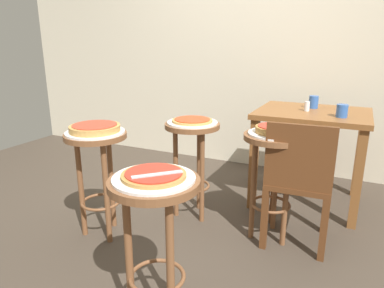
{
  "coord_description": "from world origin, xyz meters",
  "views": [
    {
      "loc": [
        0.97,
        -1.97,
        1.3
      ],
      "look_at": [
        0.03,
        0.01,
        0.66
      ],
      "focal_mm": 32.57,
      "sensor_mm": 36.0,
      "label": 1
    }
  ],
  "objects_px": {
    "pizza_leftside": "(276,129)",
    "stool_leftside": "(273,162)",
    "serving_plate_rear": "(192,123)",
    "pizza_server_knife": "(157,174)",
    "stool_foreground": "(155,219)",
    "serving_plate_leftside": "(275,134)",
    "pizza_foreground": "(154,175)",
    "cup_far_edge": "(314,102)",
    "wooden_chair": "(299,180)",
    "pizza_rear": "(192,120)",
    "cup_near_edge": "(342,111)",
    "serving_plate_foreground": "(154,178)",
    "serving_plate_middle": "(95,132)",
    "condiment_shaker": "(307,106)",
    "stool_rear": "(192,148)",
    "pizza_middle": "(95,128)",
    "stool_middle": "(97,160)"
  },
  "relations": [
    {
      "from": "stool_leftside",
      "to": "serving_plate_rear",
      "type": "xyz_separation_m",
      "value": [
        -0.62,
        0.06,
        0.19
      ]
    },
    {
      "from": "serving_plate_middle",
      "to": "stool_rear",
      "type": "xyz_separation_m",
      "value": [
        0.45,
        0.53,
        -0.19
      ]
    },
    {
      "from": "stool_foreground",
      "to": "pizza_middle",
      "type": "bearing_deg",
      "value": 145.78
    },
    {
      "from": "serving_plate_rear",
      "to": "wooden_chair",
      "type": "height_order",
      "value": "wooden_chair"
    },
    {
      "from": "pizza_middle",
      "to": "pizza_server_knife",
      "type": "relative_size",
      "value": 1.48
    },
    {
      "from": "pizza_leftside",
      "to": "cup_near_edge",
      "type": "relative_size",
      "value": 2.74
    },
    {
      "from": "stool_foreground",
      "to": "pizza_foreground",
      "type": "distance_m",
      "value": 0.21
    },
    {
      "from": "condiment_shaker",
      "to": "wooden_chair",
      "type": "xyz_separation_m",
      "value": [
        0.08,
        -0.7,
        -0.35
      ]
    },
    {
      "from": "cup_near_edge",
      "to": "stool_middle",
      "type": "bearing_deg",
      "value": -144.88
    },
    {
      "from": "stool_middle",
      "to": "serving_plate_leftside",
      "type": "xyz_separation_m",
      "value": [
        1.07,
        0.47,
        0.19
      ]
    },
    {
      "from": "serving_plate_leftside",
      "to": "pizza_leftside",
      "type": "xyz_separation_m",
      "value": [
        0.0,
        0.0,
        0.03
      ]
    },
    {
      "from": "wooden_chair",
      "to": "pizza_server_knife",
      "type": "xyz_separation_m",
      "value": [
        -0.45,
        -0.97,
        0.3
      ]
    },
    {
      "from": "serving_plate_middle",
      "to": "pizza_middle",
      "type": "relative_size",
      "value": 1.18
    },
    {
      "from": "pizza_middle",
      "to": "serving_plate_leftside",
      "type": "distance_m",
      "value": 1.17
    },
    {
      "from": "stool_foreground",
      "to": "serving_plate_leftside",
      "type": "height_order",
      "value": "serving_plate_leftside"
    },
    {
      "from": "pizza_foreground",
      "to": "pizza_server_knife",
      "type": "height_order",
      "value": "pizza_server_knife"
    },
    {
      "from": "condiment_shaker",
      "to": "stool_rear",
      "type": "bearing_deg",
      "value": -139.52
    },
    {
      "from": "stool_middle",
      "to": "stool_rear",
      "type": "distance_m",
      "value": 0.69
    },
    {
      "from": "stool_leftside",
      "to": "serving_plate_leftside",
      "type": "distance_m",
      "value": 0.19
    },
    {
      "from": "serving_plate_foreground",
      "to": "serving_plate_rear",
      "type": "height_order",
      "value": "same"
    },
    {
      "from": "serving_plate_middle",
      "to": "condiment_shaker",
      "type": "bearing_deg",
      "value": 44.42
    },
    {
      "from": "serving_plate_leftside",
      "to": "pizza_leftside",
      "type": "relative_size",
      "value": 1.36
    },
    {
      "from": "stool_leftside",
      "to": "serving_plate_foreground",
      "type": "bearing_deg",
      "value": -106.99
    },
    {
      "from": "serving_plate_foreground",
      "to": "serving_plate_middle",
      "type": "relative_size",
      "value": 0.95
    },
    {
      "from": "condiment_shaker",
      "to": "cup_far_edge",
      "type": "bearing_deg",
      "value": 79.47
    },
    {
      "from": "cup_far_edge",
      "to": "stool_foreground",
      "type": "bearing_deg",
      "value": -103.24
    },
    {
      "from": "stool_rear",
      "to": "cup_far_edge",
      "type": "distance_m",
      "value": 1.1
    },
    {
      "from": "pizza_middle",
      "to": "stool_foreground",
      "type": "bearing_deg",
      "value": -34.22
    },
    {
      "from": "pizza_foreground",
      "to": "pizza_leftside",
      "type": "height_order",
      "value": "pizza_leftside"
    },
    {
      "from": "pizza_leftside",
      "to": "condiment_shaker",
      "type": "height_order",
      "value": "condiment_shaker"
    },
    {
      "from": "serving_plate_foreground",
      "to": "pizza_rear",
      "type": "distance_m",
      "value": 1.1
    },
    {
      "from": "pizza_leftside",
      "to": "wooden_chair",
      "type": "xyz_separation_m",
      "value": [
        0.17,
        -0.03,
        -0.3
      ]
    },
    {
      "from": "pizza_foreground",
      "to": "stool_leftside",
      "type": "bearing_deg",
      "value": 73.01
    },
    {
      "from": "stool_foreground",
      "to": "cup_near_edge",
      "type": "xyz_separation_m",
      "value": [
        0.66,
        1.52,
        0.28
      ]
    },
    {
      "from": "pizza_rear",
      "to": "pizza_server_knife",
      "type": "height_order",
      "value": "pizza_server_knife"
    },
    {
      "from": "pizza_leftside",
      "to": "serving_plate_rear",
      "type": "bearing_deg",
      "value": 174.39
    },
    {
      "from": "pizza_leftside",
      "to": "stool_leftside",
      "type": "bearing_deg",
      "value": -90.0
    },
    {
      "from": "stool_foreground",
      "to": "pizza_foreground",
      "type": "relative_size",
      "value": 2.61
    },
    {
      "from": "pizza_leftside",
      "to": "cup_far_edge",
      "type": "relative_size",
      "value": 2.52
    },
    {
      "from": "pizza_middle",
      "to": "pizza_rear",
      "type": "distance_m",
      "value": 0.69
    },
    {
      "from": "pizza_foreground",
      "to": "pizza_rear",
      "type": "xyz_separation_m",
      "value": [
        -0.32,
        1.05,
        0.0
      ]
    },
    {
      "from": "pizza_middle",
      "to": "pizza_rear",
      "type": "relative_size",
      "value": 1.1
    },
    {
      "from": "serving_plate_leftside",
      "to": "cup_far_edge",
      "type": "height_order",
      "value": "cup_far_edge"
    },
    {
      "from": "stool_leftside",
      "to": "cup_near_edge",
      "type": "distance_m",
      "value": 0.7
    },
    {
      "from": "pizza_foreground",
      "to": "cup_far_edge",
      "type": "bearing_deg",
      "value": 76.76
    },
    {
      "from": "pizza_foreground",
      "to": "cup_far_edge",
      "type": "relative_size",
      "value": 2.76
    },
    {
      "from": "pizza_foreground",
      "to": "stool_leftside",
      "type": "xyz_separation_m",
      "value": [
        0.3,
        0.99,
        -0.21
      ]
    },
    {
      "from": "serving_plate_leftside",
      "to": "pizza_foreground",
      "type": "bearing_deg",
      "value": -106.99
    },
    {
      "from": "pizza_middle",
      "to": "wooden_chair",
      "type": "bearing_deg",
      "value": 19.33
    },
    {
      "from": "serving_plate_rear",
      "to": "pizza_server_knife",
      "type": "height_order",
      "value": "pizza_server_knife"
    }
  ]
}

